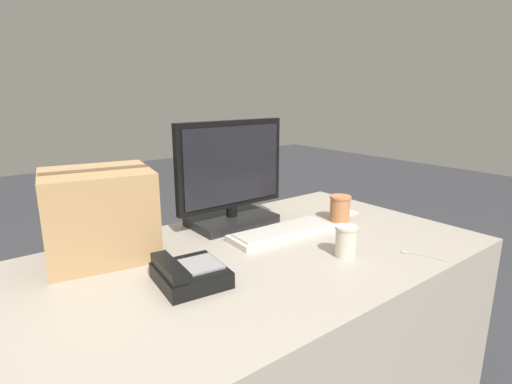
# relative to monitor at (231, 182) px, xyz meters

# --- Properties ---
(office_desk) EXTENTS (1.80, 0.90, 0.73)m
(office_desk) POSITION_rel_monitor_xyz_m (-0.22, -0.30, -0.54)
(office_desk) COLOR #A89E8E
(office_desk) RESTS_ON ground_plane
(monitor) EXTENTS (0.48, 0.21, 0.41)m
(monitor) POSITION_rel_monitor_xyz_m (0.00, 0.00, 0.00)
(monitor) COLOR black
(monitor) RESTS_ON office_desk
(keyboard) EXTENTS (0.42, 0.16, 0.03)m
(keyboard) POSITION_rel_monitor_xyz_m (0.07, -0.22, -0.16)
(keyboard) COLOR beige
(keyboard) RESTS_ON office_desk
(desk_phone) EXTENTS (0.20, 0.21, 0.08)m
(desk_phone) POSITION_rel_monitor_xyz_m (-0.39, -0.35, -0.14)
(desk_phone) COLOR black
(desk_phone) RESTS_ON office_desk
(paper_cup_left) EXTENTS (0.07, 0.07, 0.10)m
(paper_cup_left) POSITION_rel_monitor_xyz_m (0.10, -0.50, -0.12)
(paper_cup_left) COLOR beige
(paper_cup_left) RESTS_ON office_desk
(paper_cup_right) EXTENTS (0.09, 0.09, 0.11)m
(paper_cup_right) POSITION_rel_monitor_xyz_m (0.38, -0.24, -0.12)
(paper_cup_right) COLOR #BC7547
(paper_cup_right) RESTS_ON office_desk
(spoon) EXTENTS (0.05, 0.15, 0.00)m
(spoon) POSITION_rel_monitor_xyz_m (0.30, -0.63, -0.17)
(spoon) COLOR #B2B2B7
(spoon) RESTS_ON office_desk
(cardboard_box) EXTENTS (0.37, 0.33, 0.29)m
(cardboard_box) POSITION_rel_monitor_xyz_m (-0.51, -0.01, -0.03)
(cardboard_box) COLOR tan
(cardboard_box) RESTS_ON office_desk
(sticky_note_pad) EXTENTS (0.08, 0.08, 0.01)m
(sticky_note_pad) POSITION_rel_monitor_xyz_m (0.48, -0.19, -0.17)
(sticky_note_pad) COLOR silver
(sticky_note_pad) RESTS_ON office_desk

